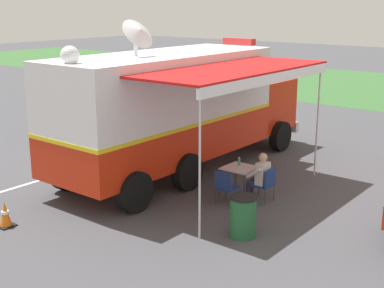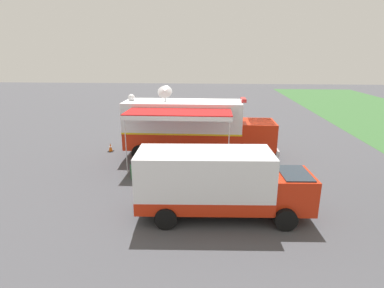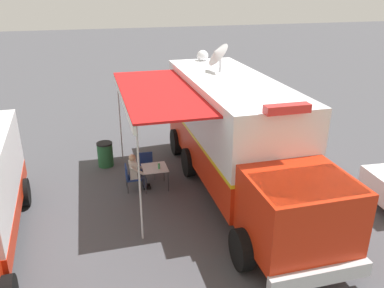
% 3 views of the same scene
% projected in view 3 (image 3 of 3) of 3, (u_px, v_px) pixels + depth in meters
% --- Properties ---
extents(ground_plane, '(100.00, 100.00, 0.00)m').
position_uv_depth(ground_plane, '(227.00, 178.00, 13.63)').
color(ground_plane, '#47474C').
extents(lot_stripe, '(0.12, 4.80, 0.01)m').
position_uv_depth(lot_stripe, '(266.00, 147.00, 16.20)').
color(lot_stripe, silver).
rests_on(lot_stripe, ground).
extents(command_truck, '(4.85, 9.49, 4.53)m').
position_uv_depth(command_truck, '(236.00, 133.00, 12.21)').
color(command_truck, red).
rests_on(command_truck, ground).
extents(folding_table, '(0.80, 0.80, 0.73)m').
position_uv_depth(folding_table, '(155.00, 169.00, 12.74)').
color(folding_table, silver).
rests_on(folding_table, ground).
extents(water_bottle, '(0.07, 0.07, 0.22)m').
position_uv_depth(water_bottle, '(159.00, 166.00, 12.59)').
color(water_bottle, '#3F9959').
rests_on(water_bottle, folding_table).
extents(folding_chair_at_table, '(0.48, 0.48, 0.87)m').
position_uv_depth(folding_chair_at_table, '(130.00, 176.00, 12.65)').
color(folding_chair_at_table, navy).
rests_on(folding_chair_at_table, ground).
extents(folding_chair_beside_table, '(0.48, 0.48, 0.87)m').
position_uv_depth(folding_chair_beside_table, '(146.00, 163.00, 13.52)').
color(folding_chair_beside_table, navy).
rests_on(folding_chair_beside_table, ground).
extents(seated_responder, '(0.66, 0.55, 1.25)m').
position_uv_depth(seated_responder, '(136.00, 171.00, 12.64)').
color(seated_responder, silver).
rests_on(seated_responder, ground).
extents(trash_bin, '(0.57, 0.57, 0.91)m').
position_uv_depth(trash_bin, '(105.00, 154.00, 14.37)').
color(trash_bin, '#235B33').
rests_on(trash_bin, ground).
extents(traffic_cone, '(0.36, 0.36, 0.58)m').
position_uv_depth(traffic_cone, '(200.00, 124.00, 18.02)').
color(traffic_cone, black).
rests_on(traffic_cone, ground).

